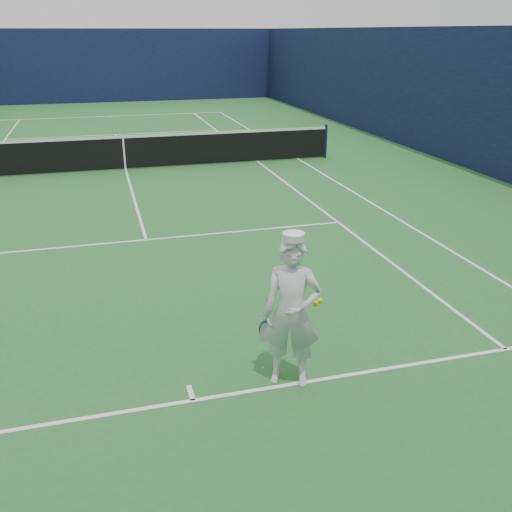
# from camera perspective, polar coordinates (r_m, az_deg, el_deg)

# --- Properties ---
(ground) EXTENTS (80.00, 80.00, 0.00)m
(ground) POSITION_cam_1_polar(r_m,az_deg,el_deg) (17.66, -12.91, 8.42)
(ground) COLOR #26642A
(ground) RESTS_ON ground
(court_markings) EXTENTS (11.03, 23.83, 0.01)m
(court_markings) POSITION_cam_1_polar(r_m,az_deg,el_deg) (17.66, -12.91, 8.43)
(court_markings) COLOR white
(court_markings) RESTS_ON ground
(windscreen_fence) EXTENTS (20.12, 36.12, 4.00)m
(windscreen_fence) POSITION_cam_1_polar(r_m,az_deg,el_deg) (17.34, -13.47, 14.86)
(windscreen_fence) COLOR #0F1438
(windscreen_fence) RESTS_ON ground
(tennis_net) EXTENTS (12.88, 0.09, 1.07)m
(tennis_net) POSITION_cam_1_polar(r_m,az_deg,el_deg) (17.55, -13.06, 10.18)
(tennis_net) COLOR #141E4C
(tennis_net) RESTS_ON ground
(tennis_player) EXTENTS (0.77, 0.73, 1.85)m
(tennis_player) POSITION_cam_1_polar(r_m,az_deg,el_deg) (6.47, 3.58, -5.65)
(tennis_player) COLOR silver
(tennis_player) RESTS_ON ground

